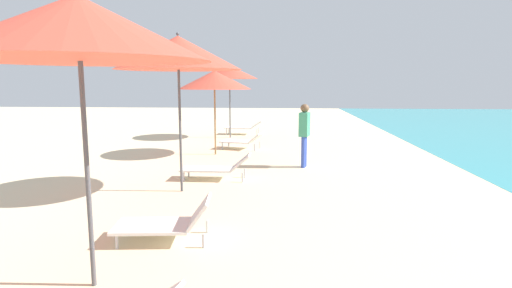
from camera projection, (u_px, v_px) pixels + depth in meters
The scene contains 9 objects.
umbrella_third at pixel (78, 28), 3.89m from camera, with size 2.56×2.56×3.02m.
lounger_third_shoreside at pixel (167, 222), 5.47m from camera, with size 1.34×0.77×0.59m.
umbrella_fourth at pixel (178, 53), 7.63m from camera, with size 2.41×2.41×3.07m.
lounger_fourth_shoreside at pixel (217, 167), 8.97m from camera, with size 1.54×0.57×0.58m.
umbrella_fifth at pixel (214, 80), 11.90m from camera, with size 2.18×2.18×2.56m.
lounger_fifth_shoreside at pixel (243, 140), 13.20m from camera, with size 1.46×0.97×0.55m.
umbrella_farthest at pixel (230, 72), 15.70m from camera, with size 2.20×2.20×2.87m.
lounger_farthest_shoreside at pixel (244, 127), 17.01m from camera, with size 1.59×0.68×0.59m.
person_walking_far at pixel (304, 129), 10.21m from camera, with size 0.31×0.40×1.61m.
Camera 1 is at (2.41, 4.50, 2.11)m, focal length 28.39 mm.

